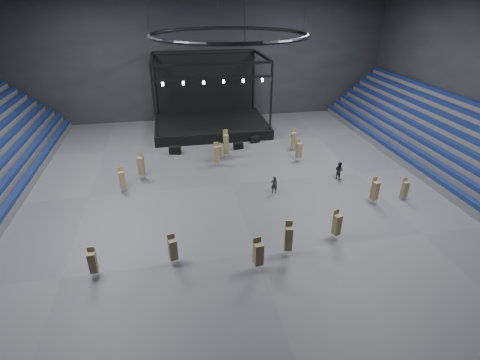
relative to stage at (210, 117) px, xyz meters
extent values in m
plane|color=#444446|center=(0.00, -16.24, -1.45)|extent=(50.00, 50.00, 0.00)
cube|color=black|center=(0.00, 4.76, 7.55)|extent=(50.00, 0.20, 18.00)
cube|color=black|center=(0.00, -37.24, 7.55)|extent=(50.00, 0.20, 18.00)
cube|color=black|center=(-18.12, -16.24, -0.50)|extent=(0.59, 40.00, 0.40)
cube|color=black|center=(-19.02, -16.24, 0.25)|extent=(0.59, 40.00, 0.40)
cube|color=#48484B|center=(21.40, -16.24, -1.08)|extent=(7.20, 40.00, 0.75)
cube|color=black|center=(18.12, -16.24, -0.50)|extent=(0.59, 40.00, 0.40)
cube|color=#48484B|center=(21.85, -16.24, -0.70)|extent=(6.30, 40.00, 1.50)
cube|color=black|center=(19.02, -16.24, 0.25)|extent=(0.59, 40.00, 0.40)
cube|color=#48484B|center=(22.30, -16.24, -0.33)|extent=(5.40, 40.00, 2.25)
cube|color=black|center=(19.91, -16.24, 1.00)|extent=(0.59, 40.00, 0.40)
cube|color=#48484B|center=(22.75, -16.24, 0.05)|extent=(4.50, 40.00, 3.00)
cube|color=black|center=(20.82, -16.24, 1.75)|extent=(0.59, 40.00, 0.40)
cube|color=#48484B|center=(23.20, -16.24, 0.42)|extent=(3.60, 40.00, 3.75)
cube|color=black|center=(21.71, -16.24, 2.50)|extent=(0.59, 40.00, 0.40)
cube|color=#48484B|center=(23.65, -16.24, 0.80)|extent=(2.70, 40.00, 4.50)
cube|color=black|center=(22.61, -16.24, 3.25)|extent=(0.59, 40.00, 0.40)
cube|color=#48484B|center=(24.10, -16.24, 1.17)|extent=(1.80, 40.00, 5.25)
cube|color=black|center=(23.52, -16.24, 4.00)|extent=(0.59, 40.00, 0.40)
cube|color=#48484B|center=(24.55, -16.24, 1.55)|extent=(0.90, 40.00, 6.00)
cube|color=black|center=(0.00, -0.74, -0.85)|extent=(14.00, 10.00, 1.20)
cube|color=black|center=(0.00, 4.06, 3.75)|extent=(13.30, 0.30, 8.00)
cylinder|color=black|center=(-6.60, -5.34, 3.65)|extent=(0.24, 0.24, 7.80)
cylinder|color=black|center=(-6.60, 3.86, 3.65)|extent=(0.24, 0.24, 7.80)
cylinder|color=black|center=(6.60, -5.34, 3.65)|extent=(0.24, 0.24, 7.80)
cylinder|color=black|center=(6.60, 3.86, 3.65)|extent=(0.24, 0.24, 7.80)
cube|color=black|center=(0.00, -5.34, 7.55)|extent=(13.40, 0.25, 0.25)
cube|color=black|center=(0.00, 3.86, 7.55)|extent=(13.40, 0.25, 0.25)
cube|color=black|center=(0.00, -5.34, 6.05)|extent=(13.40, 0.20, 0.20)
cylinder|color=white|center=(-5.50, -5.34, 5.65)|extent=(0.24, 0.24, 0.35)
cylinder|color=white|center=(-3.30, -5.34, 5.65)|extent=(0.24, 0.24, 0.35)
cylinder|color=white|center=(-1.10, -5.34, 5.65)|extent=(0.24, 0.24, 0.35)
cylinder|color=white|center=(1.10, -5.34, 5.65)|extent=(0.24, 0.24, 0.35)
cylinder|color=white|center=(3.30, -5.34, 5.65)|extent=(0.24, 0.24, 0.35)
cylinder|color=white|center=(5.50, -5.34, 5.65)|extent=(0.24, 0.24, 0.35)
torus|color=black|center=(0.00, -16.24, 11.55)|extent=(12.30, 12.30, 0.30)
cylinder|color=black|center=(0.00, -22.24, 14.05)|extent=(0.04, 0.04, 5.00)
cube|color=black|center=(-4.79, -7.84, -1.03)|extent=(1.38, 0.91, 0.84)
cube|color=black|center=(2.29, -7.72, -1.09)|extent=(1.15, 0.73, 0.71)
cube|color=black|center=(4.59, -6.09, -1.09)|extent=(1.19, 0.83, 0.72)
cylinder|color=silver|center=(-8.28, -13.70, -1.23)|extent=(0.03, 0.03, 0.43)
cylinder|color=silver|center=(-8.28, -13.29, -1.23)|extent=(0.03, 0.03, 0.43)
cylinder|color=silver|center=(-7.87, -13.70, -1.23)|extent=(0.03, 0.03, 0.43)
cylinder|color=silver|center=(-7.87, -13.29, -1.23)|extent=(0.03, 0.03, 0.43)
cube|color=#917C50|center=(-8.08, -13.50, -0.13)|extent=(0.64, 0.64, 1.78)
cube|color=#917C50|center=(-8.01, -13.29, 0.71)|extent=(0.49, 0.20, 0.98)
cylinder|color=silver|center=(-0.36, -10.50, -1.28)|extent=(0.03, 0.03, 0.34)
cylinder|color=silver|center=(-0.36, -10.17, -1.28)|extent=(0.03, 0.03, 0.34)
cylinder|color=silver|center=(-0.03, -10.50, -1.28)|extent=(0.03, 0.03, 0.34)
cylinder|color=silver|center=(-0.03, -10.17, -1.28)|extent=(0.03, 0.03, 0.34)
cube|color=#917C50|center=(-0.19, -10.33, -0.51)|extent=(0.47, 0.47, 1.20)
cube|color=#917C50|center=(-0.22, -10.16, 0.05)|extent=(0.40, 0.11, 0.66)
cylinder|color=silver|center=(13.82, -21.98, -1.27)|extent=(0.03, 0.03, 0.37)
cylinder|color=silver|center=(13.82, -21.63, -1.27)|extent=(0.03, 0.03, 0.37)
cylinder|color=silver|center=(14.18, -21.98, -1.27)|extent=(0.03, 0.03, 0.37)
cylinder|color=silver|center=(14.18, -21.63, -1.27)|extent=(0.03, 0.03, 0.37)
cube|color=#917C50|center=(14.00, -21.81, -0.41)|extent=(0.45, 0.45, 1.33)
cube|color=#917C50|center=(14.00, -21.62, 0.20)|extent=(0.43, 0.06, 0.73)
cylinder|color=silver|center=(10.96, -22.12, -1.24)|extent=(0.03, 0.03, 0.41)
cylinder|color=silver|center=(10.96, -21.73, -1.24)|extent=(0.03, 0.03, 0.41)
cylinder|color=silver|center=(11.35, -22.12, -1.24)|extent=(0.03, 0.03, 0.41)
cylinder|color=silver|center=(11.35, -21.73, -1.24)|extent=(0.03, 0.03, 0.41)
cube|color=#917C50|center=(11.16, -21.92, -0.23)|extent=(0.62, 0.62, 1.62)
cube|color=#917C50|center=(11.10, -21.72, 0.53)|extent=(0.47, 0.20, 0.89)
cylinder|color=silver|center=(8.12, -9.34, -1.26)|extent=(0.03, 0.03, 0.38)
cylinder|color=silver|center=(8.12, -8.98, -1.26)|extent=(0.03, 0.03, 0.38)
cylinder|color=silver|center=(8.48, -9.34, -1.26)|extent=(0.03, 0.03, 0.38)
cylinder|color=silver|center=(8.48, -8.98, -1.26)|extent=(0.03, 0.03, 0.38)
cube|color=#917C50|center=(8.30, -9.16, -0.24)|extent=(0.53, 0.53, 1.65)
cube|color=#917C50|center=(8.34, -8.97, 0.53)|extent=(0.44, 0.14, 0.91)
cylinder|color=silver|center=(7.65, -12.45, -1.24)|extent=(0.03, 0.03, 0.42)
cylinder|color=silver|center=(7.65, -12.05, -1.24)|extent=(0.03, 0.03, 0.42)
cylinder|color=silver|center=(8.05, -12.45, -1.24)|extent=(0.03, 0.03, 0.42)
cylinder|color=silver|center=(8.05, -12.05, -1.24)|extent=(0.03, 0.03, 0.42)
cube|color=#917C50|center=(7.85, -12.25, -0.24)|extent=(0.62, 0.62, 1.57)
cube|color=#917C50|center=(7.79, -12.04, 0.50)|extent=(0.49, 0.19, 0.87)
cylinder|color=silver|center=(0.35, -10.04, -1.23)|extent=(0.03, 0.03, 0.44)
cylinder|color=silver|center=(0.35, -9.62, -1.23)|extent=(0.03, 0.03, 0.44)
cylinder|color=silver|center=(0.77, -10.04, -1.23)|extent=(0.03, 0.03, 0.44)
cylinder|color=silver|center=(0.77, -9.62, -1.23)|extent=(0.03, 0.03, 0.44)
cube|color=#917C50|center=(0.56, -9.83, 0.03)|extent=(0.53, 0.53, 2.08)
cube|color=#917C50|center=(0.56, -9.61, 1.02)|extent=(0.50, 0.07, 1.14)
cylinder|color=silver|center=(1.87, -27.29, -1.24)|extent=(0.03, 0.03, 0.42)
cylinder|color=silver|center=(1.87, -26.89, -1.24)|extent=(0.03, 0.03, 0.42)
cylinder|color=silver|center=(2.27, -27.29, -1.24)|extent=(0.03, 0.03, 0.42)
cylinder|color=silver|center=(2.27, -26.89, -1.24)|extent=(0.03, 0.03, 0.42)
cube|color=#917C50|center=(2.07, -27.09, -0.18)|extent=(0.59, 0.59, 1.70)
cube|color=#917C50|center=(2.11, -26.89, 0.62)|extent=(0.48, 0.16, 0.94)
cylinder|color=silver|center=(-0.49, -28.45, -1.22)|extent=(0.03, 0.03, 0.46)
cylinder|color=silver|center=(-0.49, -28.02, -1.22)|extent=(0.03, 0.03, 0.46)
cylinder|color=silver|center=(-0.05, -28.45, -1.22)|extent=(0.03, 0.03, 0.46)
cylinder|color=silver|center=(-0.05, -28.02, -1.22)|extent=(0.03, 0.03, 0.46)
cube|color=#917C50|center=(-0.27, -28.24, -0.24)|extent=(0.64, 0.64, 1.51)
cube|color=#917C50|center=(-0.31, -28.01, 0.47)|extent=(0.53, 0.16, 0.83)
cylinder|color=silver|center=(-0.92, -11.96, -1.25)|extent=(0.03, 0.03, 0.39)
cylinder|color=silver|center=(-0.92, -11.59, -1.25)|extent=(0.03, 0.03, 0.39)
cylinder|color=silver|center=(-0.54, -11.96, -1.25)|extent=(0.03, 0.03, 0.39)
cylinder|color=silver|center=(-0.54, -11.59, -1.25)|extent=(0.03, 0.03, 0.39)
cube|color=#917C50|center=(-0.73, -11.78, -0.22)|extent=(0.49, 0.49, 1.68)
cube|color=#917C50|center=(-0.74, -11.58, 0.58)|extent=(0.46, 0.07, 0.92)
cylinder|color=silver|center=(-10.60, -27.16, -1.25)|extent=(0.03, 0.03, 0.39)
cylinder|color=silver|center=(-10.60, -26.79, -1.25)|extent=(0.03, 0.03, 0.39)
cylinder|color=silver|center=(-10.23, -27.16, -1.25)|extent=(0.03, 0.03, 0.39)
cylinder|color=silver|center=(-10.23, -26.79, -1.25)|extent=(0.03, 0.03, 0.39)
cube|color=#917C50|center=(-10.41, -26.98, -0.36)|extent=(0.47, 0.47, 1.39)
cube|color=#917C50|center=(-10.41, -26.78, 0.28)|extent=(0.45, 0.06, 0.76)
cylinder|color=silver|center=(-5.73, -26.86, -1.24)|extent=(0.03, 0.03, 0.42)
cylinder|color=silver|center=(-5.73, -26.46, -1.24)|extent=(0.03, 0.03, 0.42)
cylinder|color=silver|center=(-5.33, -26.86, -1.24)|extent=(0.03, 0.03, 0.42)
cylinder|color=silver|center=(-5.33, -26.46, -1.24)|extent=(0.03, 0.03, 0.42)
cube|color=#917C50|center=(-5.53, -26.66, -0.31)|extent=(0.61, 0.61, 1.44)
cube|color=#917C50|center=(-5.58, -26.46, 0.36)|extent=(0.48, 0.18, 0.79)
cylinder|color=silver|center=(5.80, -26.21, -1.25)|extent=(0.03, 0.03, 0.40)
cylinder|color=silver|center=(5.80, -25.82, -1.25)|extent=(0.03, 0.03, 0.40)
cylinder|color=silver|center=(6.18, -26.21, -1.25)|extent=(0.03, 0.03, 0.40)
cylinder|color=silver|center=(6.18, -25.82, -1.25)|extent=(0.03, 0.03, 0.40)
cube|color=#917C50|center=(5.99, -26.01, -0.27)|extent=(0.62, 0.62, 1.55)
cube|color=#917C50|center=(5.92, -25.83, 0.45)|extent=(0.46, 0.21, 0.85)
cylinder|color=silver|center=(-9.83, -15.92, -1.24)|extent=(0.03, 0.03, 0.41)
cylinder|color=silver|center=(-9.83, -15.52, -1.24)|extent=(0.03, 0.03, 0.41)
cylinder|color=silver|center=(-9.43, -15.92, -1.24)|extent=(0.03, 0.03, 0.41)
cylinder|color=silver|center=(-9.43, -15.52, -1.24)|extent=(0.03, 0.03, 0.41)
cube|color=#917C50|center=(-9.63, -15.72, -0.28)|extent=(0.59, 0.59, 1.51)
cube|color=#917C50|center=(-9.67, -15.52, 0.42)|extent=(0.48, 0.16, 0.83)
imported|color=black|center=(3.49, -18.50, -0.65)|extent=(0.61, 0.43, 1.59)
imported|color=black|center=(10.26, -16.97, -0.59)|extent=(0.93, 1.03, 1.73)
camera|label=1|loc=(-4.94, -46.56, 14.49)|focal=28.00mm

